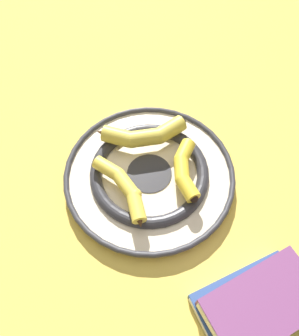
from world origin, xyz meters
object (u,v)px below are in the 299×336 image
banana_a (124,187)px  banana_b (143,135)px  decorative_bowl (150,173)px  book_stack (258,305)px  banana_c (184,168)px

banana_a → banana_b: banana_b is taller
decorative_bowl → banana_b: bearing=-160.5°
banana_a → book_stack: banana_a is taller
banana_c → decorative_bowl: bearing=-98.0°
decorative_bowl → book_stack: (0.25, 0.24, 0.01)m
banana_a → banana_c: 0.14m
decorative_bowl → book_stack: book_stack is taller
banana_a → banana_b: size_ratio=0.74×
decorative_bowl → banana_c: (-0.00, 0.08, 0.04)m
banana_a → banana_c: banana_c is taller
banana_a → banana_c: bearing=-105.2°
decorative_bowl → banana_b: banana_b is taller
decorative_bowl → banana_c: 0.09m
banana_a → banana_b: (-0.14, 0.02, 0.00)m
banana_b → book_stack: (0.33, 0.26, -0.03)m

